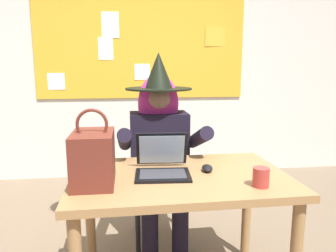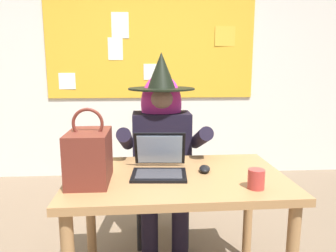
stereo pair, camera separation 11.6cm
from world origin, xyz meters
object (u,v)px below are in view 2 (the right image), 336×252
object	(u,v)px
laptop	(159,164)
handbag	(89,156)
person_costumed	(162,139)
coffee_mug	(256,179)
chair_at_desk	(161,171)
desk_main	(176,193)
computer_mouse	(205,169)

from	to	relation	value
laptop	handbag	xyz separation A→B (m)	(-0.36, -0.11, 0.09)
handbag	person_costumed	bearing A→B (deg)	59.81
laptop	coffee_mug	bearing A→B (deg)	-26.16
chair_at_desk	handbag	bearing A→B (deg)	-25.78
desk_main	handbag	size ratio (longest dim) A/B	3.10
person_costumed	chair_at_desk	bearing A→B (deg)	179.55
person_costumed	computer_mouse	bearing A→B (deg)	19.88
computer_mouse	chair_at_desk	bearing A→B (deg)	117.31
person_costumed	laptop	world-z (taller)	person_costumed
person_costumed	laptop	bearing A→B (deg)	-4.53
laptop	desk_main	bearing A→B (deg)	-18.88
laptop	handbag	world-z (taller)	handbag
desk_main	chair_at_desk	distance (m)	0.74
coffee_mug	person_costumed	bearing A→B (deg)	116.08
laptop	computer_mouse	world-z (taller)	laptop
computer_mouse	person_costumed	bearing A→B (deg)	120.69
chair_at_desk	handbag	distance (m)	0.97
chair_at_desk	coffee_mug	distance (m)	1.07
person_costumed	coffee_mug	world-z (taller)	person_costumed
person_costumed	handbag	distance (m)	0.80
chair_at_desk	laptop	distance (m)	0.75
handbag	computer_mouse	bearing A→B (deg)	10.70
laptop	coffee_mug	distance (m)	0.52
desk_main	chair_at_desk	size ratio (longest dim) A/B	1.29
laptop	coffee_mug	world-z (taller)	laptop
desk_main	person_costumed	world-z (taller)	person_costumed
chair_at_desk	coffee_mug	size ratio (longest dim) A/B	9.56
person_costumed	computer_mouse	size ratio (longest dim) A/B	13.58
laptop	person_costumed	bearing A→B (deg)	89.66
handbag	coffee_mug	world-z (taller)	handbag
person_costumed	computer_mouse	world-z (taller)	person_costumed
chair_at_desk	laptop	bearing A→B (deg)	-3.07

